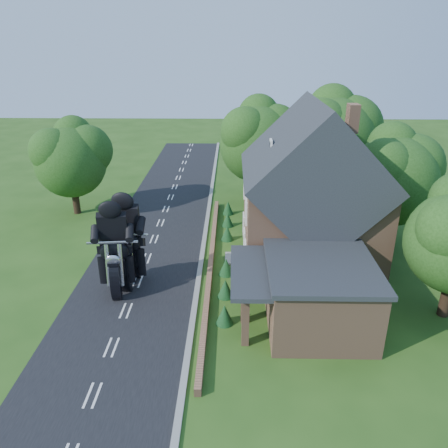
{
  "coord_description": "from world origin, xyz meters",
  "views": [
    {
      "loc": [
        5.65,
        -19.5,
        13.48
      ],
      "look_at": [
        5.14,
        5.38,
        2.8
      ],
      "focal_mm": 35.0,
      "sensor_mm": 36.0,
      "label": 1
    }
  ],
  "objects_px": {
    "motorcycle_lead": "(118,280)",
    "motorcycle_follow": "(130,271)",
    "annex": "(316,293)",
    "garden_wall": "(211,264)",
    "house": "(311,198)"
  },
  "relations": [
    {
      "from": "garden_wall",
      "to": "annex",
      "type": "height_order",
      "value": "annex"
    },
    {
      "from": "house",
      "to": "motorcycle_follow",
      "type": "bearing_deg",
      "value": -163.09
    },
    {
      "from": "motorcycle_follow",
      "to": "annex",
      "type": "bearing_deg",
      "value": 166.04
    },
    {
      "from": "motorcycle_lead",
      "to": "annex",
      "type": "bearing_deg",
      "value": 160.46
    },
    {
      "from": "garden_wall",
      "to": "annex",
      "type": "distance_m",
      "value": 8.19
    },
    {
      "from": "motorcycle_lead",
      "to": "motorcycle_follow",
      "type": "relative_size",
      "value": 0.97
    },
    {
      "from": "garden_wall",
      "to": "motorcycle_lead",
      "type": "bearing_deg",
      "value": -147.83
    },
    {
      "from": "annex",
      "to": "motorcycle_lead",
      "type": "height_order",
      "value": "annex"
    },
    {
      "from": "motorcycle_lead",
      "to": "motorcycle_follow",
      "type": "distance_m",
      "value": 1.04
    },
    {
      "from": "motorcycle_follow",
      "to": "garden_wall",
      "type": "bearing_deg",
      "value": -148.41
    },
    {
      "from": "house",
      "to": "annex",
      "type": "relative_size",
      "value": 1.45
    },
    {
      "from": "garden_wall",
      "to": "motorcycle_follow",
      "type": "distance_m",
      "value": 5.16
    },
    {
      "from": "house",
      "to": "motorcycle_follow",
      "type": "xyz_separation_m",
      "value": [
        -10.77,
        -3.28,
        -3.47
      ]
    },
    {
      "from": "garden_wall",
      "to": "motorcycle_follow",
      "type": "xyz_separation_m",
      "value": [
        -4.58,
        -2.28,
        0.67
      ]
    },
    {
      "from": "garden_wall",
      "to": "house",
      "type": "height_order",
      "value": "house"
    }
  ]
}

